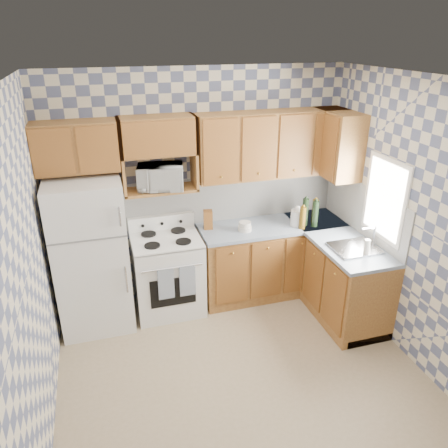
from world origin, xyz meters
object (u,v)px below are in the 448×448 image
at_px(electric_kettle, 297,218).
at_px(refrigerator, 91,255).
at_px(microwave, 160,177).
at_px(stove_body, 168,275).

bearing_deg(electric_kettle, refrigerator, 178.37).
bearing_deg(refrigerator, microwave, 12.02).
distance_m(refrigerator, electric_kettle, 2.36).
bearing_deg(refrigerator, stove_body, 1.78).
bearing_deg(stove_body, refrigerator, -178.22).
distance_m(stove_body, electric_kettle, 1.65).
bearing_deg(electric_kettle, stove_body, 176.60).
distance_m(refrigerator, stove_body, 0.89).
bearing_deg(microwave, refrigerator, -156.73).
bearing_deg(microwave, stove_body, -80.66).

